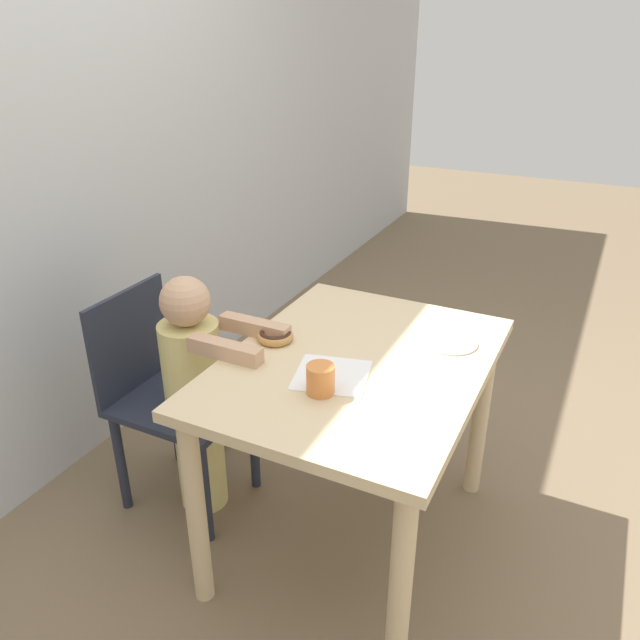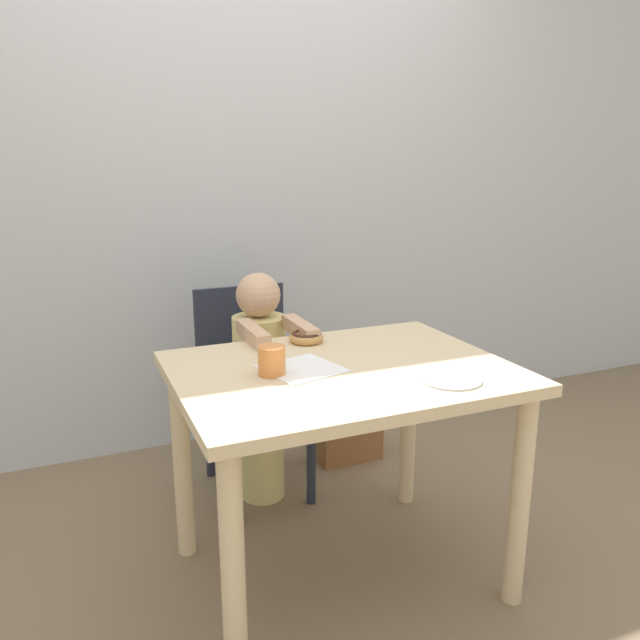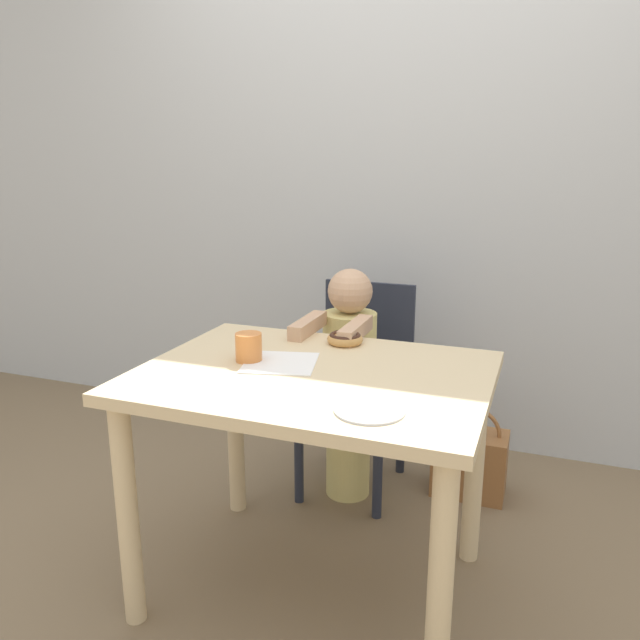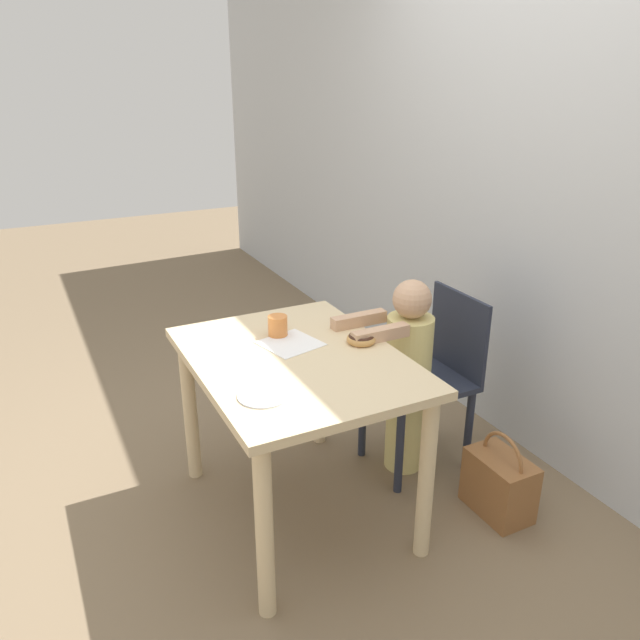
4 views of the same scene
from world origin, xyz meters
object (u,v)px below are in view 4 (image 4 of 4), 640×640
Objects in this scene: cup at (278,326)px; child_figure at (406,374)px; chair at (429,378)px; handbag at (499,483)px; donut at (361,338)px.

child_figure is at bearing 75.89° from cup.
chair is 2.18× the size of handbag.
cup is (-0.14, -0.67, 0.33)m from chair.
child_figure is 2.45× the size of handbag.
handbag is at bearing 21.14° from child_figure.
chair reaches higher than handbag.
donut is 0.84m from handbag.
handbag is at bearing 50.77° from cup.
cup is at bearing -101.59° from chair.
child_figure is at bearing -158.86° from handbag.
handbag is 4.37× the size of cup.
child_figure is (0.00, -0.12, 0.05)m from chair.
donut is at bearing -129.73° from handbag.
donut is at bearing 51.64° from cup.
chair is 0.54m from handbag.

